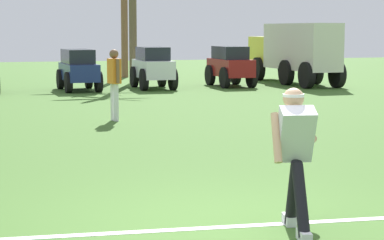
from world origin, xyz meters
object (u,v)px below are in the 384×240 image
at_px(frisbee_thrower, 295,151).
at_px(parked_car_slot_e, 153,67).
at_px(parked_car_slot_d, 78,68).
at_px(parked_car_slot_f, 230,65).
at_px(box_truck, 294,50).
at_px(teammate_near_sideline, 114,78).
at_px(frisbee_in_flight, 301,151).

height_order(frisbee_thrower, parked_car_slot_e, frisbee_thrower).
distance_m(frisbee_thrower, parked_car_slot_d, 17.83).
bearing_deg(parked_car_slot_f, box_truck, 11.08).
bearing_deg(box_truck, parked_car_slot_e, -172.70).
bearing_deg(teammate_near_sideline, parked_car_slot_d, 86.66).
distance_m(parked_car_slot_f, box_truck, 2.78).
bearing_deg(frisbee_in_flight, teammate_near_sideline, 91.59).
bearing_deg(parked_car_slot_e, parked_car_slot_d, -179.47).
distance_m(frisbee_in_flight, parked_car_slot_d, 17.31).
height_order(frisbee_in_flight, parked_car_slot_e, parked_car_slot_e).
distance_m(teammate_near_sideline, parked_car_slot_f, 10.45).
bearing_deg(parked_car_slot_e, frisbee_in_flight, -99.07).
distance_m(teammate_near_sideline, parked_car_slot_d, 8.46).
bearing_deg(parked_car_slot_f, parked_car_slot_e, -176.33).
bearing_deg(frisbee_thrower, teammate_near_sideline, 89.63).
height_order(frisbee_in_flight, teammate_near_sideline, teammate_near_sideline).
height_order(frisbee_thrower, parked_car_slot_f, frisbee_thrower).
relative_size(frisbee_in_flight, box_truck, 0.06).
relative_size(teammate_near_sideline, parked_car_slot_f, 0.66).
distance_m(frisbee_in_flight, box_truck, 19.86).
bearing_deg(parked_car_slot_e, box_truck, 7.30).
relative_size(parked_car_slot_e, box_truck, 0.40).
xyz_separation_m(teammate_near_sideline, parked_car_slot_e, (3.01, 8.47, -0.20)).
bearing_deg(parked_car_slot_e, teammate_near_sideline, -109.57).
height_order(frisbee_in_flight, box_truck, box_truck).
distance_m(frisbee_thrower, box_truck, 20.45).
xyz_separation_m(parked_car_slot_d, parked_car_slot_f, (5.36, 0.21, 0.02)).
bearing_deg(box_truck, parked_car_slot_f, -168.92).
bearing_deg(teammate_near_sideline, frisbee_thrower, -90.37).
height_order(parked_car_slot_e, parked_car_slot_f, same).
bearing_deg(parked_car_slot_d, parked_car_slot_f, 2.20).
xyz_separation_m(frisbee_thrower, parked_car_slot_f, (5.91, 18.02, -0.05)).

